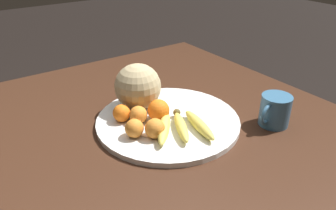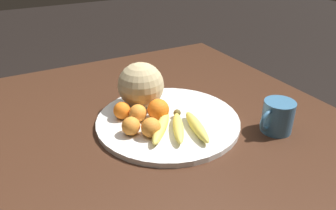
% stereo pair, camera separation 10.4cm
% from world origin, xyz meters
% --- Properties ---
extents(kitchen_table, '(1.20, 1.18, 0.76)m').
position_xyz_m(kitchen_table, '(0.00, 0.00, 0.67)').
color(kitchen_table, '#3D2316').
rests_on(kitchen_table, ground_plane).
extents(fruit_bowl, '(0.46, 0.46, 0.02)m').
position_xyz_m(fruit_bowl, '(-0.06, -0.01, 0.77)').
color(fruit_bowl, white).
rests_on(fruit_bowl, kitchen_table).
extents(melon, '(0.16, 0.16, 0.16)m').
position_xyz_m(melon, '(0.06, 0.03, 0.86)').
color(melon, tan).
rests_on(melon, fruit_bowl).
extents(banana_bunch, '(0.22, 0.20, 0.03)m').
position_xyz_m(banana_bunch, '(-0.15, -0.00, 0.80)').
color(banana_bunch, brown).
rests_on(banana_bunch, fruit_bowl).
extents(orange_front_left, '(0.06, 0.06, 0.06)m').
position_xyz_m(orange_front_left, '(-0.13, 0.08, 0.81)').
color(orange_front_left, orange).
rests_on(orange_front_left, fruit_bowl).
extents(orange_front_right, '(0.07, 0.07, 0.07)m').
position_xyz_m(orange_front_right, '(-0.05, 0.02, 0.82)').
color(orange_front_right, orange).
rests_on(orange_front_right, fruit_bowl).
extents(orange_mid_center, '(0.06, 0.06, 0.06)m').
position_xyz_m(orange_mid_center, '(0.01, 0.12, 0.81)').
color(orange_mid_center, orange).
rests_on(orange_mid_center, fruit_bowl).
extents(orange_back_left, '(0.06, 0.06, 0.06)m').
position_xyz_m(orange_back_left, '(-0.09, 0.13, 0.81)').
color(orange_back_left, orange).
rests_on(orange_back_left, fruit_bowl).
extents(orange_back_right, '(0.06, 0.06, 0.06)m').
position_xyz_m(orange_back_right, '(-0.03, 0.08, 0.81)').
color(orange_back_right, orange).
rests_on(orange_back_right, fruit_bowl).
extents(produce_tag, '(0.09, 0.06, 0.00)m').
position_xyz_m(produce_tag, '(-0.08, 0.11, 0.78)').
color(produce_tag, white).
rests_on(produce_tag, fruit_bowl).
extents(ceramic_mug, '(0.10, 0.13, 0.10)m').
position_xyz_m(ceramic_mug, '(-0.26, -0.29, 0.82)').
color(ceramic_mug, '#386689').
rests_on(ceramic_mug, kitchen_table).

